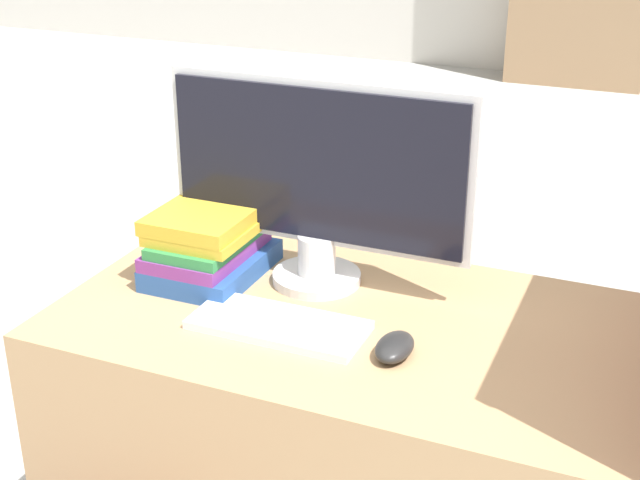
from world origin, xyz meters
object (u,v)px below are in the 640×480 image
object	(u,v)px
mouse	(395,347)
monitor	(317,178)
book_stack	(209,244)
keyboard	(279,325)

from	to	relation	value
mouse	monitor	bearing A→B (deg)	137.82
mouse	book_stack	bearing A→B (deg)	160.70
monitor	mouse	bearing A→B (deg)	-42.18
monitor	book_stack	xyz separation A→B (m)	(-0.22, -0.06, -0.15)
monitor	book_stack	bearing A→B (deg)	-165.04
book_stack	keyboard	bearing A→B (deg)	-33.45
book_stack	monitor	bearing A→B (deg)	14.96
mouse	keyboard	bearing A→B (deg)	177.95
monitor	keyboard	world-z (taller)	monitor
mouse	book_stack	world-z (taller)	book_stack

